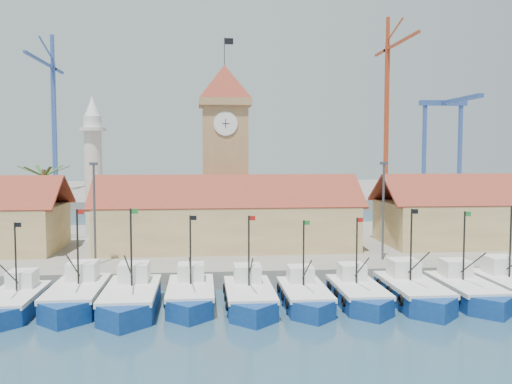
{
  "coord_description": "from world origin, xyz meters",
  "views": [
    {
      "loc": [
        -2.55,
        -38.8,
        11.46
      ],
      "look_at": [
        2.8,
        18.0,
        7.41
      ],
      "focal_mm": 40.0,
      "sensor_mm": 36.0,
      "label": 1
    }
  ],
  "objects": [
    {
      "name": "ground",
      "position": [
        0.0,
        0.0,
        0.0
      ],
      "size": [
        400.0,
        400.0,
        0.0
      ],
      "primitive_type": "plane",
      "color": "#1B364A",
      "rests_on": "ground"
    },
    {
      "name": "quay",
      "position": [
        0.0,
        24.0,
        0.75
      ],
      "size": [
        140.0,
        32.0,
        1.5
      ],
      "primitive_type": "cube",
      "color": "gray",
      "rests_on": "ground"
    },
    {
      "name": "terminal",
      "position": [
        0.0,
        110.0,
        1.0
      ],
      "size": [
        240.0,
        80.0,
        2.0
      ],
      "primitive_type": "cube",
      "color": "gray",
      "rests_on": "ground"
    },
    {
      "name": "boat_0",
      "position": [
        -15.94,
        2.24,
        0.7
      ],
      "size": [
        3.27,
        8.97,
        6.79
      ],
      "color": "navy",
      "rests_on": "ground"
    },
    {
      "name": "boat_1",
      "position": [
        -11.8,
        3.17,
        0.79
      ],
      "size": [
        3.69,
        10.1,
        7.64
      ],
      "color": "navy",
      "rests_on": "ground"
    },
    {
      "name": "boat_2",
      "position": [
        -7.76,
        2.06,
        0.8
      ],
      "size": [
        3.75,
        10.26,
        7.76
      ],
      "color": "navy",
      "rests_on": "ground"
    },
    {
      "name": "boat_3",
      "position": [
        -3.48,
        2.93,
        0.73
      ],
      "size": [
        3.42,
        9.37,
        7.09
      ],
      "color": "navy",
      "rests_on": "ground"
    },
    {
      "name": "boat_4",
      "position": [
        0.84,
        1.94,
        0.74
      ],
      "size": [
        3.44,
        9.44,
        7.14
      ],
      "color": "navy",
      "rests_on": "ground"
    },
    {
      "name": "boat_5",
      "position": [
        4.95,
        2.02,
        0.69
      ],
      "size": [
        3.24,
        8.87,
        6.71
      ],
      "color": "navy",
      "rests_on": "ground"
    },
    {
      "name": "boat_6",
      "position": [
        9.08,
        2.23,
        0.71
      ],
      "size": [
        3.31,
        9.06,
        6.86
      ],
      "color": "navy",
      "rests_on": "ground"
    },
    {
      "name": "boat_7",
      "position": [
        13.29,
        2.06,
        0.78
      ],
      "size": [
        3.63,
        9.95,
        7.53
      ],
      "color": "navy",
      "rests_on": "ground"
    },
    {
      "name": "boat_8",
      "position": [
        17.51,
        2.11,
        0.75
      ],
      "size": [
        3.51,
        9.62,
        7.28
      ],
      "color": "navy",
      "rests_on": "ground"
    },
    {
      "name": "hall_center",
      "position": [
        0.0,
        20.0,
        3.99
      ],
      "size": [
        27.04,
        10.13,
        7.61
      ],
      "color": "#D9BF77",
      "rests_on": "quay"
    },
    {
      "name": "clock_tower",
      "position": [
        0.0,
        26.0,
        11.96
      ],
      "size": [
        5.8,
        5.8,
        22.7
      ],
      "color": "tan",
      "rests_on": "quay"
    },
    {
      "name": "minaret",
      "position": [
        -15.0,
        28.0,
        9.73
      ],
      "size": [
        3.0,
        3.0,
        16.3
      ],
      "color": "silver",
      "rests_on": "quay"
    },
    {
      "name": "palm_tree",
      "position": [
        -20.0,
        26.0,
        6.25
      ],
      "size": [
        5.6,
        5.03,
        8.39
      ],
      "color": "brown",
      "rests_on": "quay"
    },
    {
      "name": "lamp_posts",
      "position": [
        0.5,
        12.0,
        6.48
      ],
      "size": [
        80.7,
        0.25,
        9.03
      ],
      "color": "#3F3F44",
      "rests_on": "quay"
    },
    {
      "name": "crane_blue_near",
      "position": [
        -39.27,
        106.48,
        23.21
      ],
      "size": [
        1.0,
        32.67,
        38.23
      ],
      "color": "#32509B",
      "rests_on": "terminal"
    },
    {
      "name": "crane_red_right",
      "position": [
        44.78,
        103.81,
        26.11
      ],
      "size": [
        1.0,
        31.42,
        43.64
      ],
      "color": "#AC371A",
      "rests_on": "terminal"
    },
    {
      "name": "gantry",
      "position": [
        62.0,
        106.65,
        20.04
      ],
      "size": [
        13.0,
        22.0,
        23.2
      ],
      "color": "#32509B",
      "rests_on": "terminal"
    }
  ]
}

